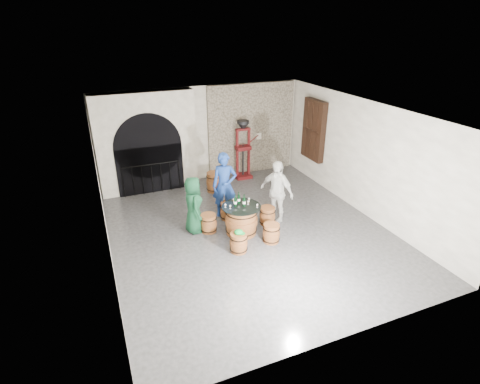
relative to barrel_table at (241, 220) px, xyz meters
name	(u,v)px	position (x,y,z in m)	size (l,w,h in m)	color
ground	(249,231)	(0.21, -0.02, -0.39)	(8.00, 8.00, 0.00)	#2D2D30
wall_back	(202,134)	(0.21, 3.98, 1.21)	(8.00, 8.00, 0.00)	silver
wall_front	(350,265)	(0.21, -4.02, 1.21)	(8.00, 8.00, 0.00)	silver
wall_left	(102,200)	(-3.29, -0.02, 1.21)	(8.00, 8.00, 0.00)	silver
wall_right	(363,158)	(3.71, -0.02, 1.21)	(8.00, 8.00, 0.00)	silver
ceiling	(250,112)	(0.21, -0.02, 2.81)	(8.00, 8.00, 0.00)	beige
stone_facing_panel	(251,129)	(2.01, 3.92, 1.21)	(3.20, 0.12, 3.18)	gray
arched_opening	(147,143)	(-1.69, 3.72, 1.19)	(3.10, 0.60, 3.19)	silver
shuttered_window	(314,130)	(3.59, 2.38, 1.41)	(0.23, 1.10, 2.00)	black
barrel_table	(241,220)	(0.00, 0.00, 0.00)	(1.02, 1.02, 0.79)	brown
barrel_stool_left	(209,223)	(-0.77, 0.40, -0.14)	(0.44, 0.44, 0.50)	brown
barrel_stool_far	(228,211)	(-0.05, 0.87, -0.14)	(0.44, 0.44, 0.50)	brown
barrel_stool_right	(267,216)	(0.85, 0.18, -0.14)	(0.44, 0.44, 0.50)	brown
barrel_stool_near_right	(271,233)	(0.54, -0.69, -0.14)	(0.44, 0.44, 0.50)	brown
barrel_stool_near_left	(239,243)	(-0.39, -0.78, -0.14)	(0.44, 0.44, 0.50)	brown
green_cap	(239,232)	(-0.39, -0.78, 0.15)	(0.25, 0.21, 0.11)	#0C852C
person_green	(193,205)	(-1.11, 0.57, 0.38)	(0.75, 0.49, 1.54)	#103A22
person_blue	(224,185)	(-0.06, 1.08, 0.55)	(0.68, 0.45, 1.88)	navy
person_white	(276,192)	(1.13, 0.24, 0.50)	(1.05, 0.44, 1.78)	beige
wine_bottle_left	(235,201)	(-0.14, 0.07, 0.53)	(0.08, 0.08, 0.32)	black
wine_bottle_center	(244,201)	(0.07, -0.01, 0.53)	(0.08, 0.08, 0.32)	black
wine_bottle_right	(239,199)	(0.01, 0.19, 0.53)	(0.08, 0.08, 0.32)	black
tasting_glass_a	(230,207)	(-0.31, -0.01, 0.44)	(0.05, 0.05, 0.10)	#A85C20
tasting_glass_b	(248,203)	(0.21, 0.04, 0.44)	(0.05, 0.05, 0.10)	#A85C20
tasting_glass_c	(234,200)	(-0.09, 0.31, 0.44)	(0.05, 0.05, 0.10)	#A85C20
tasting_glass_d	(249,200)	(0.30, 0.19, 0.44)	(0.05, 0.05, 0.10)	#A85C20
tasting_glass_e	(257,206)	(0.35, -0.22, 0.44)	(0.05, 0.05, 0.10)	#A85C20
tasting_glass_f	(225,206)	(-0.40, 0.10, 0.44)	(0.05, 0.05, 0.10)	#A85C20
side_barrel	(214,182)	(0.18, 2.78, -0.07)	(0.49, 0.49, 0.65)	brown
corking_press	(243,145)	(1.51, 3.48, 0.81)	(0.84, 0.46, 2.06)	#530D0E
control_box	(258,136)	(2.26, 3.84, 0.96)	(0.18, 0.10, 0.22)	silver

